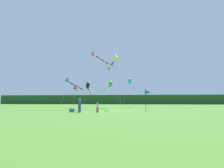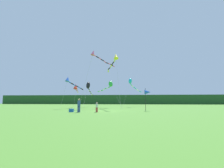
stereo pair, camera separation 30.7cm
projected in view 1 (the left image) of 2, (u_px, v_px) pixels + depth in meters
name	position (u px, v px, depth m)	size (l,w,h in m)	color
ground_plane	(108.00, 111.00, 22.74)	(120.00, 120.00, 0.00)	#4C842D
distant_treeline	(120.00, 100.00, 67.50)	(108.00, 2.25, 3.91)	#234C23
person_adult	(80.00, 105.00, 19.88)	(0.38, 0.38, 1.72)	#334C8C
person_child	(97.00, 107.00, 20.06)	(0.28, 0.28, 1.27)	#B23338
cooler_box	(72.00, 110.00, 20.32)	(0.55, 0.41, 0.42)	#1959B2
banner_flag_pole	(148.00, 92.00, 23.74)	(0.90, 0.70, 3.34)	black
kite_green	(109.00, 85.00, 33.18)	(5.93, 6.61, 5.66)	#B2B2B2
kite_rainbow	(97.00, 55.00, 32.52)	(5.80, 8.12, 11.71)	#B2B2B2
kite_cyan	(131.00, 83.00, 38.76)	(4.89, 11.20, 7.05)	#B2B2B2
kite_blue	(70.00, 81.00, 30.44)	(2.34, 6.29, 6.14)	#B2B2B2
kite_red	(75.00, 87.00, 33.95)	(1.08, 4.82, 5.19)	#B2B2B2
kite_black	(88.00, 86.00, 35.84)	(0.89, 9.38, 5.85)	#B2B2B2
kite_yellow	(115.00, 59.00, 29.72)	(3.29, 9.08, 10.23)	#B2B2B2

